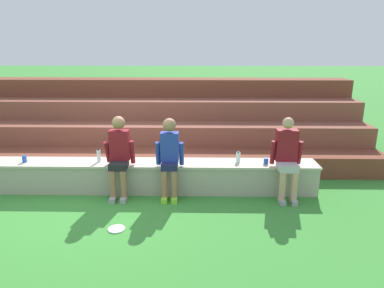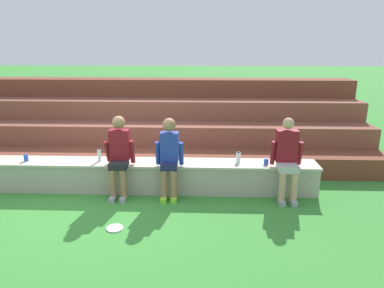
% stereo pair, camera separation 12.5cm
% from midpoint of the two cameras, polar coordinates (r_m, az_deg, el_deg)
% --- Properties ---
extents(ground_plane, '(80.00, 80.00, 0.00)m').
position_cam_midpoint_polar(ground_plane, '(6.56, -13.23, -8.01)').
color(ground_plane, '#388433').
extents(stone_seating_wall, '(7.59, 0.57, 0.55)m').
position_cam_midpoint_polar(stone_seating_wall, '(6.69, -12.80, -4.83)').
color(stone_seating_wall, '#A8A08E').
rests_on(stone_seating_wall, ground).
extents(brick_bleachers, '(10.99, 2.99, 1.75)m').
position_cam_midpoint_polar(brick_bleachers, '(8.89, -8.94, 2.95)').
color(brick_bleachers, brown).
rests_on(brick_bleachers, ground).
extents(person_far_left, '(0.51, 0.55, 1.43)m').
position_cam_midpoint_polar(person_far_left, '(6.22, -11.14, -1.56)').
color(person_far_left, '#996B4C').
rests_on(person_far_left, ground).
extents(person_left_of_center, '(0.49, 0.48, 1.41)m').
position_cam_midpoint_polar(person_left_of_center, '(6.05, -3.11, -1.88)').
color(person_left_of_center, '#996B4C').
rests_on(person_left_of_center, ground).
extents(person_center, '(0.54, 0.57, 1.42)m').
position_cam_midpoint_polar(person_center, '(6.23, 15.71, -2.03)').
color(person_center, tan).
rests_on(person_center, ground).
extents(water_bottle_near_right, '(0.07, 0.07, 0.20)m').
position_cam_midpoint_polar(water_bottle_near_right, '(6.41, 8.07, -2.16)').
color(water_bottle_near_right, silver).
rests_on(water_bottle_near_right, stone_seating_wall).
extents(water_bottle_mid_left, '(0.07, 0.07, 0.24)m').
position_cam_midpoint_polar(water_bottle_mid_left, '(6.62, -14.24, -1.75)').
color(water_bottle_mid_left, silver).
rests_on(water_bottle_mid_left, stone_seating_wall).
extents(plastic_cup_right_end, '(0.08, 0.08, 0.12)m').
position_cam_midpoint_polar(plastic_cup_right_end, '(7.08, -24.81, -2.05)').
color(plastic_cup_right_end, blue).
rests_on(plastic_cup_right_end, stone_seating_wall).
extents(plastic_cup_middle, '(0.08, 0.08, 0.11)m').
position_cam_midpoint_polar(plastic_cup_middle, '(6.41, 12.45, -2.78)').
color(plastic_cup_middle, blue).
rests_on(plastic_cup_middle, stone_seating_wall).
extents(frisbee, '(0.25, 0.25, 0.02)m').
position_cam_midpoint_polar(frisbee, '(5.41, -11.72, -13.19)').
color(frisbee, white).
rests_on(frisbee, ground).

